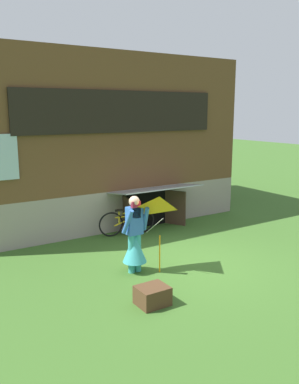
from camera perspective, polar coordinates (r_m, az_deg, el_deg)
name	(u,v)px	position (r m, az deg, el deg)	size (l,w,h in m)	color
ground_plane	(186,262)	(9.47, 5.15, -9.88)	(60.00, 60.00, 0.00)	#386023
log_house	(85,138)	(13.66, -9.13, 7.50)	(8.52, 6.21, 5.05)	gray
person	(135,240)	(8.67, -2.12, -6.88)	(0.61, 0.53, 1.68)	teal
kite	(159,217)	(8.18, 1.42, -3.52)	(1.06, 1.09, 1.61)	orange
bicycle_yellow	(127,222)	(11.35, -3.20, -4.27)	(1.63, 0.34, 0.75)	black
wooden_crate	(152,296)	(7.48, 0.41, -14.46)	(0.56, 0.47, 0.34)	#4C331E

